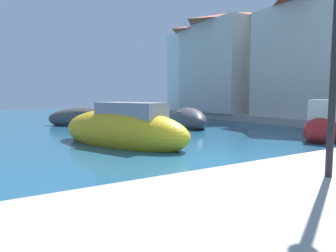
% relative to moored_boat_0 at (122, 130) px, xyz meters
% --- Properties ---
extents(ground, '(80.00, 80.00, 0.00)m').
position_rel_moored_boat_0_xyz_m(ground, '(1.51, -4.47, -0.57)').
color(ground, '#1E5170').
extents(quay_promenade, '(44.00, 32.00, 0.50)m').
position_rel_moored_boat_0_xyz_m(quay_promenade, '(5.82, -4.84, -0.32)').
color(quay_promenade, '#ADA89E').
rests_on(quay_promenade, ground).
extents(moored_boat_0, '(4.25, 6.66, 2.09)m').
position_rel_moored_boat_0_xyz_m(moored_boat_0, '(0.00, 0.00, 0.00)').
color(moored_boat_0, gold).
rests_on(moored_boat_0, ground).
extents(moored_boat_2, '(3.41, 5.40, 1.53)m').
position_rel_moored_boat_0_xyz_m(moored_boat_2, '(6.40, 4.45, -0.15)').
color(moored_boat_2, '#3F3F47').
rests_on(moored_boat_2, ground).
extents(moored_boat_4, '(5.05, 4.08, 1.53)m').
position_rel_moored_boat_0_xyz_m(moored_boat_4, '(1.13, 8.60, -0.15)').
color(moored_boat_4, '#3F3F47').
rests_on(moored_boat_4, ground).
extents(moored_boat_7, '(4.29, 2.68, 2.10)m').
position_rel_moored_boat_0_xyz_m(moored_boat_7, '(8.36, -3.39, -0.04)').
color(moored_boat_7, '#B21E1E').
rests_on(moored_boat_7, ground).
extents(waterfront_building_main, '(5.52, 7.55, 8.18)m').
position_rel_moored_boat_0_xyz_m(waterfront_building_main, '(14.51, 1.09, 4.07)').
color(waterfront_building_main, beige).
rests_on(waterfront_building_main, quay_promenade).
extents(waterfront_building_annex, '(6.74, 7.41, 8.68)m').
position_rel_moored_boat_0_xyz_m(waterfront_building_annex, '(14.51, 9.41, 4.33)').
color(waterfront_building_annex, beige).
rests_on(waterfront_building_annex, quay_promenade).
extents(waterfront_building_far, '(6.25, 6.83, 8.38)m').
position_rel_moored_boat_0_xyz_m(waterfront_building_far, '(14.51, 12.31, 4.17)').
color(waterfront_building_far, white).
rests_on(waterfront_building_far, quay_promenade).
extents(quayside_lamp_post, '(0.28, 0.28, 4.41)m').
position_rel_moored_boat_0_xyz_m(quayside_lamp_post, '(0.51, -8.10, 2.59)').
color(quayside_lamp_post, black).
rests_on(quayside_lamp_post, quay_promenade).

